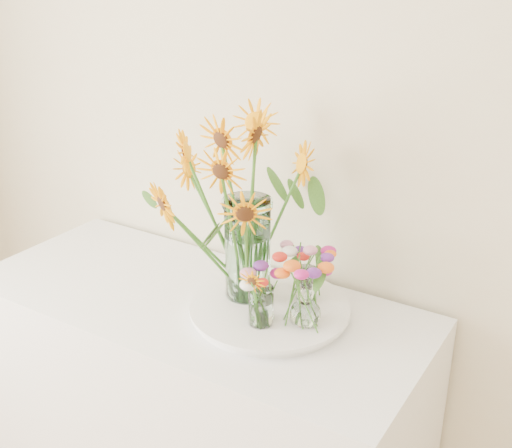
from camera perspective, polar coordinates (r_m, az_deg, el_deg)
name	(u,v)px	position (r m, az deg, el deg)	size (l,w,h in m)	color
counter	(199,420)	(2.19, -5.09, -16.92)	(1.40, 0.60, 0.90)	white
tray	(270,311)	(1.83, 1.24, -7.74)	(0.43, 0.43, 0.03)	white
mason_jar	(248,249)	(1.82, -0.76, -2.20)	(0.13, 0.13, 0.30)	#C6F6E7
sunflower_bouquet	(247,206)	(1.77, -0.78, 1.61)	(0.83, 0.83, 0.56)	#FE9D05
small_vase_a	(261,306)	(1.72, 0.44, -7.32)	(0.07, 0.07, 0.11)	white
wildflower_posy_a	(261,291)	(1.70, 0.44, -6.01)	(0.17, 0.17, 0.20)	orange
small_vase_b	(306,305)	(1.72, 4.44, -7.20)	(0.08, 0.08, 0.12)	white
wildflower_posy_b	(306,290)	(1.70, 4.49, -5.89)	(0.22, 0.22, 0.21)	orange
small_vase_c	(306,285)	(1.84, 4.49, -5.39)	(0.06, 0.06, 0.10)	white
wildflower_posy_c	(307,271)	(1.82, 4.53, -4.14)	(0.20, 0.20, 0.19)	orange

